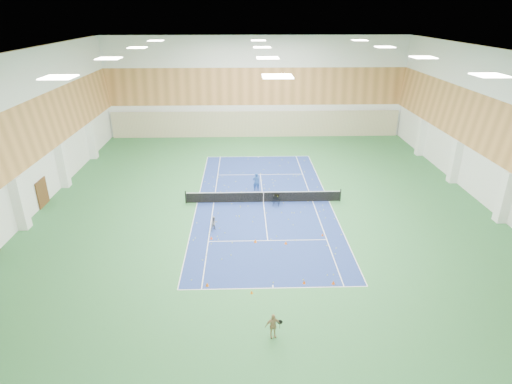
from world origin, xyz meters
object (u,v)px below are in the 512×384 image
tennis_net (263,196)px  coach (256,182)px  child_court (214,223)px  ball_cart (276,200)px  child_apron (273,326)px

tennis_net → coach: bearing=101.9°
tennis_net → child_court: 6.02m
ball_cart → tennis_net: bearing=162.4°
child_court → ball_cart: size_ratio=1.18×
tennis_net → ball_cart: (1.02, -0.64, -0.10)m
coach → child_court: 7.86m
tennis_net → ball_cart: size_ratio=14.19×
tennis_net → child_court: size_ratio=12.04×
tennis_net → child_apron: (-0.29, -15.81, 0.12)m
child_court → ball_cart: child_court is taller
tennis_net → child_court: tennis_net is taller
ball_cart → child_apron: bearing=-80.3°
child_court → child_apron: (3.49, -11.13, 0.14)m
child_apron → ball_cart: 15.23m
child_court → child_apron: child_apron is taller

